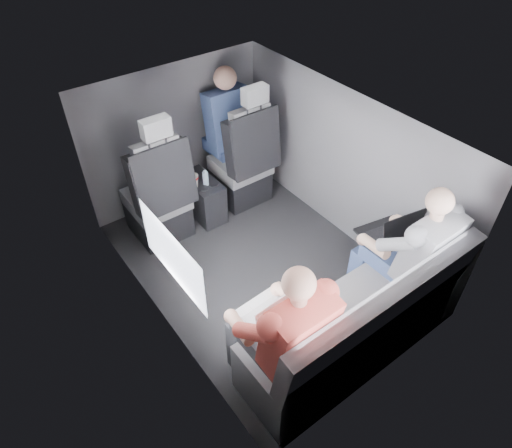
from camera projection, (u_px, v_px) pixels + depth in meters
floor at (259, 267)px, 3.91m from camera, size 2.60×2.60×0.00m
ceiling at (260, 126)px, 3.02m from camera, size 2.60×2.60×0.00m
panel_left at (152, 256)px, 3.06m from camera, size 0.02×2.60×1.35m
panel_right at (344, 166)px, 3.87m from camera, size 0.02×2.60×1.35m
panel_front at (175, 135)px, 4.25m from camera, size 1.80×0.02×1.35m
panel_back at (392, 317)px, 2.68m from camera, size 1.80×0.02×1.35m
side_window at (172, 257)px, 2.74m from camera, size 0.02×0.75×0.42m
seatbelt at (254, 136)px, 3.99m from camera, size 0.35×0.11×0.59m
front_seat_left at (159, 201)px, 3.95m from camera, size 0.52×0.58×1.26m
front_seat_right at (244, 166)px, 4.35m from camera, size 0.52×0.58×1.26m
center_console at (203, 198)px, 4.31m from camera, size 0.24×0.48×0.41m
rear_bench at (354, 328)px, 3.06m from camera, size 1.60×0.57×0.92m
soda_cup at (194, 180)px, 4.06m from camera, size 0.09×0.09×0.27m
water_bottle at (206, 178)px, 4.08m from camera, size 0.05×0.05×0.15m
laptop_white at (270, 313)px, 2.75m from camera, size 0.35×0.33×0.25m
laptop_black at (391, 232)px, 3.29m from camera, size 0.41×0.39×0.26m
passenger_rear_left at (282, 331)px, 2.66m from camera, size 0.51×0.62×1.23m
passenger_rear_right at (408, 250)px, 3.17m from camera, size 0.50×0.62×1.21m
passenger_front_right at (227, 122)px, 4.27m from camera, size 0.41×0.41×0.86m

